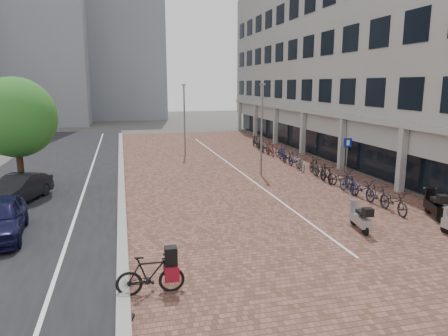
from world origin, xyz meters
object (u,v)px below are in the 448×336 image
Objects in this scene: scooter_front at (360,217)px; scooter_mid at (435,204)px; car_dark at (19,189)px; hero_bike at (150,274)px; parking_sign at (347,152)px.

scooter_mid is (3.82, 0.62, 0.05)m from scooter_front.
car_dark is 2.32× the size of scooter_mid.
scooter_mid is (11.88, 3.69, 0.02)m from hero_bike.
car_dark is at bearing 177.80° from scooter_mid.
parking_sign reaches higher than scooter_front.
parking_sign reaches higher than scooter_mid.
hero_bike reaches higher than scooter_front.
parking_sign is at bearing 21.34° from car_dark.
car_dark is 17.30m from parking_sign.
hero_bike is at bearing -42.66° from car_dark.
scooter_front is 0.64× the size of parking_sign.
scooter_front is at bearing -151.97° from scooter_mid.
scooter_front is 0.92× the size of scooter_mid.
car_dark is 2.17× the size of hero_bike.
scooter_mid is 7.18m from parking_sign.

